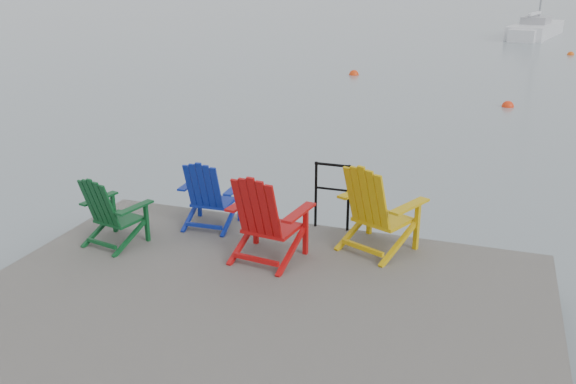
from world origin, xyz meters
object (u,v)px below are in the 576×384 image
(buoy_a, at_px, (508,107))
(buoy_b, at_px, (354,75))
(chair_green, at_px, (111,210))
(buoy_c, at_px, (571,55))
(chair_blue, at_px, (209,193))
(chair_red, at_px, (266,217))
(sailboat_near, at_px, (536,31))
(handrail, at_px, (332,190))
(chair_yellow, at_px, (377,207))

(buoy_a, xyz_separation_m, buoy_b, (-5.71, 4.47, 0.00))
(chair_green, distance_m, buoy_c, 28.24)
(chair_blue, height_order, chair_red, chair_red)
(buoy_b, bearing_deg, chair_blue, -83.40)
(sailboat_near, distance_m, buoy_b, 20.58)
(handrail, bearing_deg, chair_green, -150.26)
(sailboat_near, xyz_separation_m, buoy_a, (-1.55, -23.72, -0.36))
(chair_yellow, bearing_deg, handrail, 168.80)
(chair_green, height_order, buoy_a, chair_green)
(chair_green, distance_m, chair_red, 1.97)
(chair_yellow, relative_size, buoy_b, 2.90)
(sailboat_near, distance_m, buoy_a, 23.78)
(buoy_c, bearing_deg, buoy_b, -131.61)
(chair_red, xyz_separation_m, sailboat_near, (4.26, 36.62, -0.69))
(buoy_a, bearing_deg, sailboat_near, 86.27)
(chair_blue, bearing_deg, chair_red, -35.69)
(chair_blue, height_order, sailboat_near, sailboat_near)
(chair_green, bearing_deg, sailboat_near, 92.32)
(chair_blue, xyz_separation_m, chair_yellow, (2.22, -0.01, 0.08))
(chair_blue, distance_m, buoy_a, 12.80)
(chair_red, xyz_separation_m, buoy_c, (5.56, 26.99, -1.05))
(buoy_c, bearing_deg, buoy_a, -101.43)
(buoy_b, bearing_deg, buoy_a, -38.04)
(handrail, bearing_deg, chair_blue, -162.89)
(chair_red, xyz_separation_m, chair_yellow, (1.15, 0.69, 0.01))
(sailboat_near, xyz_separation_m, buoy_c, (1.30, -9.62, -0.36))
(handrail, xyz_separation_m, sailboat_near, (3.78, 35.44, -0.69))
(buoy_b, xyz_separation_m, buoy_c, (8.56, 9.63, 0.00))
(chair_yellow, height_order, buoy_a, chair_yellow)
(handrail, relative_size, chair_red, 0.83)
(chair_red, distance_m, buoy_c, 27.58)
(handrail, bearing_deg, chair_yellow, -35.39)
(chair_blue, relative_size, chair_yellow, 0.85)
(sailboat_near, relative_size, buoy_a, 31.72)
(handrail, xyz_separation_m, chair_green, (-2.43, -1.39, -0.08))
(sailboat_near, xyz_separation_m, buoy_b, (-7.25, -19.26, -0.36))
(handrail, distance_m, buoy_c, 26.33)
(buoy_b, bearing_deg, sailboat_near, 69.37)
(chair_yellow, distance_m, buoy_a, 12.35)
(chair_green, xyz_separation_m, chair_blue, (0.89, 0.91, 0.02))
(chair_red, relative_size, buoy_a, 3.08)
(handrail, bearing_deg, buoy_c, 78.85)
(chair_green, bearing_deg, chair_yellow, 28.10)
(handrail, distance_m, chair_red, 1.27)
(buoy_c, bearing_deg, sailboat_near, 97.72)
(sailboat_near, bearing_deg, chair_red, -84.41)
(chair_yellow, bearing_deg, buoy_c, 104.68)
(chair_blue, height_order, chair_yellow, chair_yellow)
(chair_green, xyz_separation_m, buoy_a, (4.67, 13.10, -0.96))
(chair_green, bearing_deg, chair_blue, 57.69)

